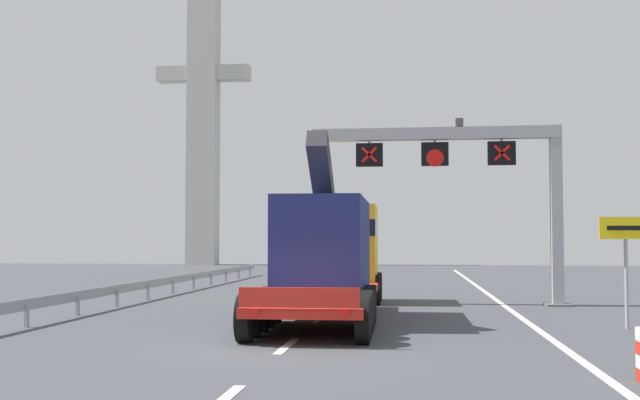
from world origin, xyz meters
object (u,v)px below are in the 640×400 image
Objects in this scene: heavy_haul_truck_red at (332,251)px; bridge_pylon_distant at (203,106)px; overhead_lane_gantry at (473,164)px; exit_sign_yellow at (626,245)px.

bridge_pylon_distant is at bearing 110.38° from heavy_haul_truck_red.
overhead_lane_gantry reaches higher than heavy_haul_truck_red.
overhead_lane_gantry is at bearing -62.79° from bridge_pylon_distant.
heavy_haul_truck_red is 51.14m from bridge_pylon_distant.
bridge_pylon_distant reaches higher than overhead_lane_gantry.
heavy_haul_truck_red is at bearing -143.34° from overhead_lane_gantry.
exit_sign_yellow is (8.22, -3.55, 0.24)m from heavy_haul_truck_red.
bridge_pylon_distant reaches higher than exit_sign_yellow.
exit_sign_yellow is at bearing -62.99° from bridge_pylon_distant.
heavy_haul_truck_red is 8.95m from exit_sign_yellow.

